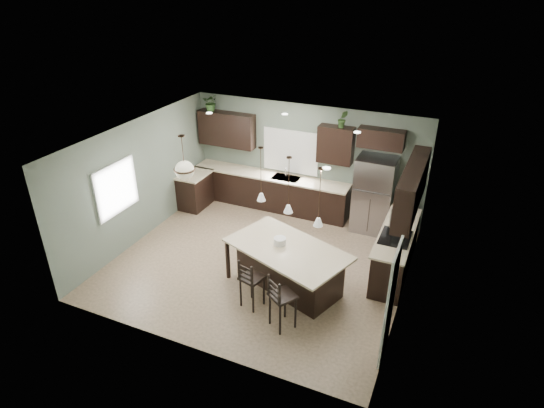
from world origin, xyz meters
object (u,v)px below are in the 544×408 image
(kitchen_island, at_px, (287,268))
(bar_stool_right, at_px, (283,301))
(plant_back_left, at_px, (211,102))
(bar_stool_center, at_px, (252,283))
(refrigerator, at_px, (374,195))
(serving_dish, at_px, (280,241))

(kitchen_island, distance_m, bar_stool_right, 1.12)
(bar_stool_right, bearing_deg, plant_back_left, 165.18)
(kitchen_island, bearing_deg, plant_back_left, 157.63)
(bar_stool_center, relative_size, plant_back_left, 2.31)
(kitchen_island, height_order, bar_stool_right, bar_stool_right)
(kitchen_island, bearing_deg, refrigerator, 91.50)
(kitchen_island, relative_size, plant_back_left, 5.16)
(refrigerator, relative_size, serving_dish, 7.71)
(plant_back_left, bearing_deg, serving_dish, -43.57)
(bar_stool_center, bearing_deg, bar_stool_right, -6.81)
(serving_dish, relative_size, plant_back_left, 0.53)
(serving_dish, xyz_separation_m, bar_stool_center, (-0.20, -0.84, -0.47))
(kitchen_island, distance_m, plant_back_left, 5.12)
(refrigerator, height_order, plant_back_left, plant_back_left)
(serving_dish, xyz_separation_m, bar_stool_right, (0.53, -1.13, -0.45))
(kitchen_island, xyz_separation_m, bar_stool_center, (-0.39, -0.77, 0.06))
(refrigerator, height_order, bar_stool_center, refrigerator)
(refrigerator, distance_m, plant_back_left, 4.74)
(kitchen_island, xyz_separation_m, plant_back_left, (-3.41, 3.14, 2.16))
(serving_dish, relative_size, bar_stool_right, 0.22)
(refrigerator, xyz_separation_m, plant_back_left, (-4.42, 0.17, 1.70))
(serving_dish, distance_m, bar_stool_right, 1.33)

